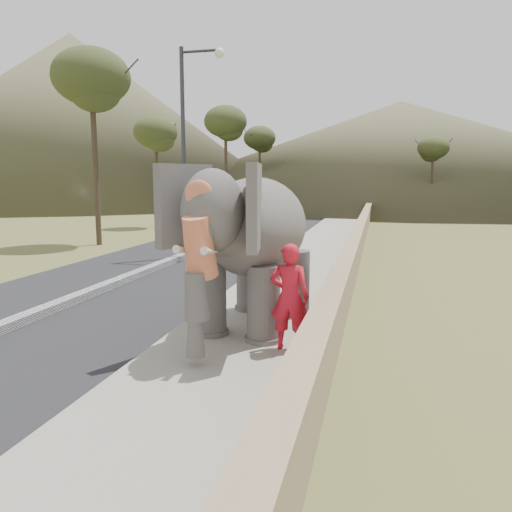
{
  "coord_description": "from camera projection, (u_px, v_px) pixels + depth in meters",
  "views": [
    {
      "loc": [
        2.4,
        -6.38,
        3.15
      ],
      "look_at": [
        0.2,
        2.57,
        1.7
      ],
      "focal_mm": 35.0,
      "sensor_mm": 36.0,
      "label": 1
    }
  ],
  "objects": [
    {
      "name": "road",
      "position": [
        165.0,
        266.0,
        17.95
      ],
      "size": [
        7.0,
        120.0,
        0.03
      ],
      "primitive_type": "cube",
      "color": "black",
      "rests_on": "ground"
    },
    {
      "name": "signboard",
      "position": [
        191.0,
        218.0,
        18.86
      ],
      "size": [
        0.6,
        0.08,
        2.4
      ],
      "color": "#2D2D33",
      "rests_on": "ground"
    },
    {
      "name": "walkway",
      "position": [
        303.0,
        270.0,
        16.76
      ],
      "size": [
        3.0,
        120.0,
        0.15
      ],
      "primitive_type": "cube",
      "color": "#9E9687",
      "rests_on": "ground"
    },
    {
      "name": "ground",
      "position": [
        200.0,
        399.0,
        7.17
      ],
      "size": [
        160.0,
        160.0,
        0.0
      ],
      "primitive_type": "plane",
      "color": "olive",
      "rests_on": "ground"
    },
    {
      "name": "median",
      "position": [
        165.0,
        263.0,
        17.93
      ],
      "size": [
        0.35,
        120.0,
        0.22
      ],
      "primitive_type": "cube",
      "color": "black",
      "rests_on": "ground"
    },
    {
      "name": "trees",
      "position": [
        353.0,
        164.0,
        35.41
      ],
      "size": [
        48.69,
        33.78,
        9.39
      ],
      "color": "#473828",
      "rests_on": "ground"
    },
    {
      "name": "motorcyclist",
      "position": [
        285.0,
        217.0,
        31.37
      ],
      "size": [
        1.25,
        1.6,
        1.82
      ],
      "color": "maroon",
      "rests_on": "ground"
    },
    {
      "name": "hill_left",
      "position": [
        74.0,
        119.0,
        67.2
      ],
      "size": [
        60.0,
        60.0,
        22.0
      ],
      "primitive_type": "cone",
      "color": "brown",
      "rests_on": "ground"
    },
    {
      "name": "elephant_and_man",
      "position": [
        256.0,
        249.0,
        10.12
      ],
      "size": [
        2.79,
        4.65,
        3.18
      ],
      "color": "#655F5B",
      "rests_on": "ground"
    },
    {
      "name": "parapet",
      "position": [
        353.0,
        258.0,
        16.29
      ],
      "size": [
        0.3,
        120.0,
        1.1
      ],
      "primitive_type": "cube",
      "color": "tan",
      "rests_on": "ground"
    },
    {
      "name": "hill_far",
      "position": [
        399.0,
        151.0,
        72.06
      ],
      "size": [
        80.0,
        80.0,
        14.0
      ],
      "primitive_type": "cone",
      "color": "brown",
      "rests_on": "ground"
    },
    {
      "name": "lamppost",
      "position": [
        191.0,
        132.0,
        19.04
      ],
      "size": [
        1.76,
        0.36,
        8.0
      ],
      "color": "#2E2D32",
      "rests_on": "ground"
    }
  ]
}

